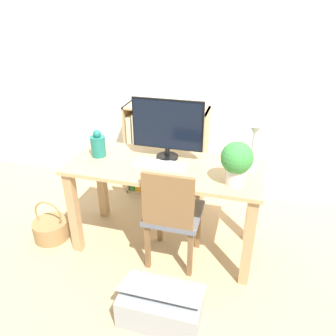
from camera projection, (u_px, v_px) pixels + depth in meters
name	position (u px, v px, depth m)	size (l,w,h in m)	color
ground_plane	(165.00, 243.00, 2.77)	(10.00, 10.00, 0.00)	tan
wall_back	(193.00, 65.00, 3.02)	(8.00, 0.05, 2.60)	white
desk	(165.00, 182.00, 2.49)	(1.44, 0.61, 0.74)	tan
monitor	(167.00, 127.00, 2.42)	(0.54, 0.17, 0.46)	black
keyboard	(160.00, 165.00, 2.42)	(0.40, 0.15, 0.02)	#B2B2B7
vase	(98.00, 145.00, 2.53)	(0.11, 0.11, 0.22)	#1E7266
desk_lamp	(253.00, 144.00, 2.21)	(0.10, 0.19, 0.37)	#B7B7BC
potted_plant	(237.00, 161.00, 2.10)	(0.21, 0.21, 0.30)	silver
chair	(172.00, 214.00, 2.37)	(0.40, 0.40, 0.84)	slate
bookshelf	(152.00, 154.00, 3.36)	(0.80, 0.28, 0.93)	tan
basket	(51.00, 228.00, 2.80)	(0.30, 0.30, 0.36)	#997547
storage_box	(161.00, 306.00, 2.07)	(0.53, 0.34, 0.28)	#999EA3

